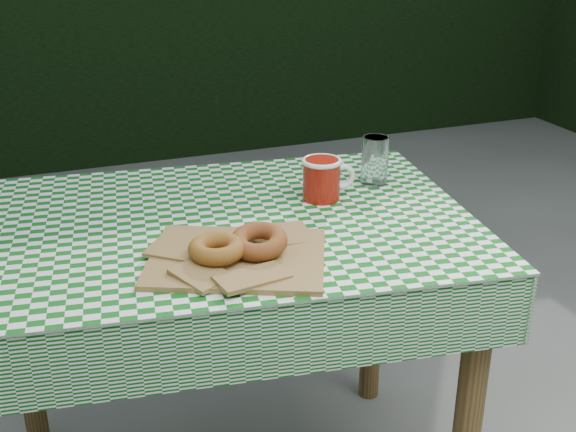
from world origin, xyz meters
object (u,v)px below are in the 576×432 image
object	(u,v)px
paper_bag	(237,256)
coffee_mug	(321,179)
drinking_glass	(375,160)
table	(222,369)

from	to	relation	value
paper_bag	coffee_mug	world-z (taller)	coffee_mug
coffee_mug	drinking_glass	world-z (taller)	drinking_glass
paper_bag	coffee_mug	xyz separation A→B (m)	(0.27, 0.23, 0.04)
table	drinking_glass	xyz separation A→B (m)	(0.42, 0.09, 0.44)
table	drinking_glass	size ratio (longest dim) A/B	9.31
table	coffee_mug	distance (m)	0.51
table	paper_bag	xyz separation A→B (m)	(-0.01, -0.20, 0.39)
table	drinking_glass	world-z (taller)	drinking_glass
paper_bag	coffee_mug	size ratio (longest dim) A/B	1.93
paper_bag	drinking_glass	xyz separation A→B (m)	(0.43, 0.28, 0.05)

